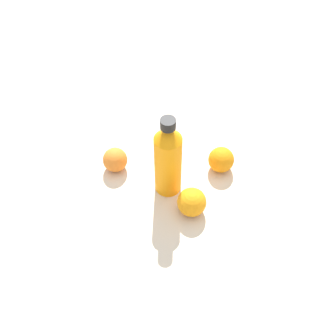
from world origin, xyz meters
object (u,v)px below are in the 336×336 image
water_bottle (168,159)px  orange_1 (115,160)px  orange_2 (192,202)px  orange_0 (221,160)px

water_bottle → orange_1: 0.18m
water_bottle → orange_1: water_bottle is taller
orange_1 → orange_2: bearing=75.4°
orange_0 → orange_1: size_ratio=1.05×
orange_0 → water_bottle: bearing=-45.5°
orange_1 → orange_0: bearing=110.1°
orange_0 → orange_1: bearing=-69.9°
water_bottle → orange_1: (-0.01, -0.16, -0.08)m
orange_0 → orange_1: (0.10, -0.27, -0.00)m
water_bottle → orange_2: (0.05, 0.08, -0.08)m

